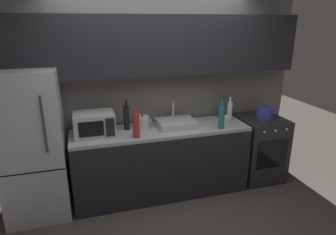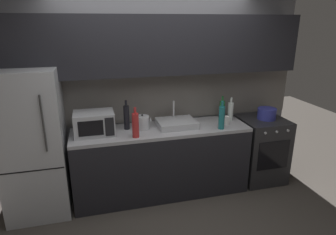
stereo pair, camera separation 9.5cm
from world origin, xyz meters
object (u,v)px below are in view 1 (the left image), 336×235
Objects in this scene: wine_bottle_clear at (230,111)px; wine_bottle_dark at (126,117)px; refrigerator at (33,145)px; wine_bottle_green at (221,109)px; wine_bottle_red at (136,125)px; wine_bottle_teal at (221,117)px; mug_white at (226,120)px; microwave at (94,124)px; oven_range at (259,148)px; cooking_pot at (265,113)px; kettle at (143,123)px.

wine_bottle_clear is 1.38m from wine_bottle_dark.
wine_bottle_green is at bearing 3.86° from refrigerator.
refrigerator is at bearing -174.97° from wine_bottle_dark.
wine_bottle_clear is at bearing -1.17° from wine_bottle_dark.
wine_bottle_dark is at bearing 102.36° from wine_bottle_red.
wine_bottle_clear is 0.36m from wine_bottle_teal.
wine_bottle_green reaches higher than mug_white.
microwave is at bearing -175.22° from wine_bottle_green.
mug_white is at bearing -131.94° from wine_bottle_clear.
microwave is 1.54m from wine_bottle_teal.
wine_bottle_dark is 0.30m from wine_bottle_red.
oven_range is 0.53m from cooking_pot.
wine_bottle_teal is 1.40× the size of cooking_pot.
mug_white is (1.66, -0.08, -0.08)m from microwave.
wine_bottle_red is (0.06, -0.30, -0.01)m from wine_bottle_dark.
refrigerator is 5.38× the size of wine_bottle_clear.
refrigerator reaches higher than wine_bottle_green.
refrigerator reaches higher than oven_range.
wine_bottle_red is at bearing -173.68° from cooking_pot.
cooking_pot is (1.89, -0.09, -0.08)m from wine_bottle_dark.
oven_range is (2.93, -0.00, -0.40)m from refrigerator.
cooking_pot is (0.04, 0.00, 0.53)m from oven_range.
wine_bottle_red is (1.13, -0.20, 0.19)m from refrigerator.
microwave is 1.77m from wine_bottle_clear.
oven_range is at bearing -177.85° from cooking_pot.
wine_bottle_clear is at bearing 48.06° from mug_white.
cooking_pot is (1.83, 0.20, -0.07)m from wine_bottle_red.
wine_bottle_clear is (-0.47, 0.07, 0.58)m from oven_range.
refrigerator is 2.22m from wine_bottle_teal.
wine_bottle_red is at bearing -179.76° from wine_bottle_teal.
wine_bottle_clear reaches higher than kettle.
wine_bottle_red is 3.37× the size of mug_white.
oven_range is 1.75m from kettle.
microwave is 1.82× the size of cooking_pot.
kettle reaches higher than mug_white.
microwave reaches higher than kettle.
mug_white is at bearing -2.65° from microwave.
wine_bottle_green is at bearing 82.39° from mug_white.
refrigerator is 1.17m from wine_bottle_red.
wine_bottle_green is (1.11, 0.11, 0.05)m from kettle.
oven_range is 2.83× the size of wine_bottle_clear.
kettle is 0.21m from wine_bottle_dark.
wine_bottle_teal is (1.52, -0.22, 0.01)m from microwave.
oven_range is at bearing -16.13° from wine_bottle_green.
wine_bottle_dark reaches higher than oven_range.
wine_bottle_teal is (0.94, -0.25, 0.07)m from kettle.
wine_bottle_clear is at bearing 172.68° from cooking_pot.
wine_bottle_green is 1.26× the size of cooking_pot.
cooking_pot is at bearing -0.46° from microwave.
wine_bottle_red is at bearing -115.89° from kettle.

